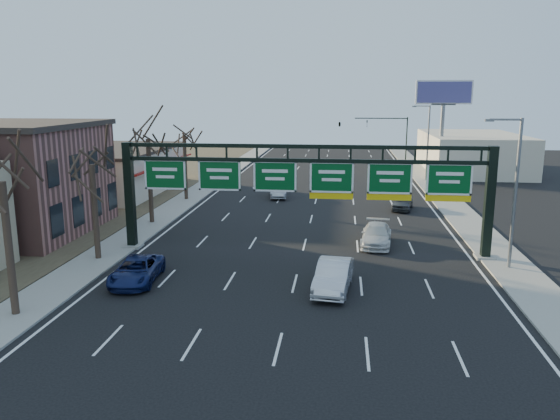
# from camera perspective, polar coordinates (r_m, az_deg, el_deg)

# --- Properties ---
(ground) EXTENTS (160.00, 160.00, 0.00)m
(ground) POSITION_cam_1_polar(r_m,az_deg,el_deg) (28.79, 1.19, -9.00)
(ground) COLOR black
(ground) RESTS_ON ground
(sidewalk_left) EXTENTS (3.00, 120.00, 0.12)m
(sidewalk_left) POSITION_cam_1_polar(r_m,az_deg,el_deg) (50.24, -11.32, 0.02)
(sidewalk_left) COLOR gray
(sidewalk_left) RESTS_ON ground
(sidewalk_right) EXTENTS (3.00, 120.00, 0.12)m
(sidewalk_right) POSITION_cam_1_polar(r_m,az_deg,el_deg) (48.98, 18.54, -0.68)
(sidewalk_right) COLOR gray
(sidewalk_right) RESTS_ON ground
(dirt_strip_left) EXTENTS (21.00, 120.00, 0.06)m
(dirt_strip_left) POSITION_cam_1_polar(r_m,az_deg,el_deg) (55.19, -23.48, 0.29)
(dirt_strip_left) COLOR #473D2B
(dirt_strip_left) RESTS_ON ground
(lane_markings) EXTENTS (21.60, 120.00, 0.01)m
(lane_markings) POSITION_cam_1_polar(r_m,az_deg,el_deg) (47.95, 3.41, -0.40)
(lane_markings) COLOR white
(lane_markings) RESTS_ON ground
(sign_gantry) EXTENTS (24.60, 1.20, 7.20)m
(sign_gantry) POSITION_cam_1_polar(r_m,az_deg,el_deg) (35.30, 2.69, 2.74)
(sign_gantry) COLOR black
(sign_gantry) RESTS_ON ground
(brick_block) EXTENTS (10.40, 12.40, 8.30)m
(brick_block) POSITION_cam_1_polar(r_m,az_deg,el_deg) (45.14, -25.67, 3.00)
(brick_block) COLOR #955C51
(brick_block) RESTS_ON ground
(cream_strip) EXTENTS (10.90, 18.40, 4.70)m
(cream_strip) POSITION_cam_1_polar(r_m,az_deg,el_deg) (61.20, -16.63, 4.08)
(cream_strip) COLOR beige
(cream_strip) RESTS_ON ground
(building_right_distant) EXTENTS (12.00, 20.00, 5.00)m
(building_right_distant) POSITION_cam_1_polar(r_m,az_deg,el_deg) (79.12, 19.37, 5.71)
(building_right_distant) COLOR beige
(building_right_distant) RESTS_ON ground
(tree_gantry) EXTENTS (3.60, 3.60, 8.48)m
(tree_gantry) POSITION_cam_1_polar(r_m,az_deg,el_deg) (35.37, -19.19, 6.16)
(tree_gantry) COLOR #30241A
(tree_gantry) RESTS_ON sidewalk_left
(tree_mid) EXTENTS (3.60, 3.60, 9.24)m
(tree_mid) POSITION_cam_1_polar(r_m,az_deg,el_deg) (44.52, -13.70, 8.53)
(tree_mid) COLOR #30241A
(tree_mid) RESTS_ON sidewalk_left
(tree_far) EXTENTS (3.60, 3.60, 8.86)m
(tree_far) POSITION_cam_1_polar(r_m,az_deg,el_deg) (54.03, -10.03, 8.86)
(tree_far) COLOR #30241A
(tree_far) RESTS_ON sidewalk_left
(streetlight_near) EXTENTS (2.15, 0.22, 9.00)m
(streetlight_near) POSITION_cam_1_polar(r_m,az_deg,el_deg) (34.65, 23.23, 2.35)
(streetlight_near) COLOR slate
(streetlight_near) RESTS_ON sidewalk_right
(streetlight_far) EXTENTS (2.15, 0.22, 9.00)m
(streetlight_far) POSITION_cam_1_polar(r_m,az_deg,el_deg) (67.71, 15.10, 7.21)
(streetlight_far) COLOR slate
(streetlight_far) RESTS_ON sidewalk_right
(billboard_right) EXTENTS (7.00, 0.50, 12.00)m
(billboard_right) POSITION_cam_1_polar(r_m,az_deg,el_deg) (72.84, 16.71, 10.57)
(billboard_right) COLOR slate
(billboard_right) RESTS_ON ground
(traffic_signal_mast) EXTENTS (10.16, 0.54, 7.00)m
(traffic_signal_mast) POSITION_cam_1_polar(r_m,az_deg,el_deg) (81.96, 8.85, 8.55)
(traffic_signal_mast) COLOR black
(traffic_signal_mast) RESTS_ON ground
(car_blue_suv) EXTENTS (2.66, 5.08, 1.37)m
(car_blue_suv) POSITION_cam_1_polar(r_m,az_deg,el_deg) (31.68, -14.76, -6.11)
(car_blue_suv) COLOR #121C4F
(car_blue_suv) RESTS_ON ground
(car_silver_sedan) EXTENTS (2.23, 5.04, 1.61)m
(car_silver_sedan) POSITION_cam_1_polar(r_m,az_deg,el_deg) (29.50, 5.60, -6.87)
(car_silver_sedan) COLOR silver
(car_silver_sedan) RESTS_ON ground
(car_white_wagon) EXTENTS (2.49, 5.11, 1.43)m
(car_white_wagon) POSITION_cam_1_polar(r_m,az_deg,el_deg) (38.58, 10.04, -2.57)
(car_white_wagon) COLOR silver
(car_white_wagon) RESTS_ON ground
(car_grey_far) EXTENTS (2.46, 4.35, 1.40)m
(car_grey_far) POSITION_cam_1_polar(r_m,az_deg,el_deg) (50.79, 12.68, 0.83)
(car_grey_far) COLOR #3D3F42
(car_grey_far) RESTS_ON ground
(car_silver_distant) EXTENTS (2.24, 4.66, 1.47)m
(car_silver_distant) POSITION_cam_1_polar(r_m,az_deg,el_deg) (55.45, -0.26, 2.10)
(car_silver_distant) COLOR #9D9DA1
(car_silver_distant) RESTS_ON ground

